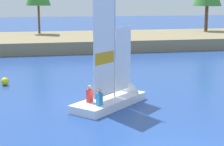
# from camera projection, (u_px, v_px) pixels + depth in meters

# --- Properties ---
(shore_bank) EXTENTS (80.00, 12.47, 1.16)m
(shore_bank) POSITION_uv_depth(u_px,v_px,m) (77.00, 41.00, 40.92)
(shore_bank) COLOR #897A56
(shore_bank) RESTS_ON ground
(sailboat) EXTENTS (4.53, 4.35, 6.10)m
(sailboat) POSITION_uv_depth(u_px,v_px,m) (120.00, 94.00, 18.83)
(sailboat) COLOR white
(sailboat) RESTS_ON ground
(channel_buoy) EXTENTS (0.47, 0.47, 0.47)m
(channel_buoy) POSITION_uv_depth(u_px,v_px,m) (5.00, 81.00, 22.49)
(channel_buoy) COLOR yellow
(channel_buoy) RESTS_ON ground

